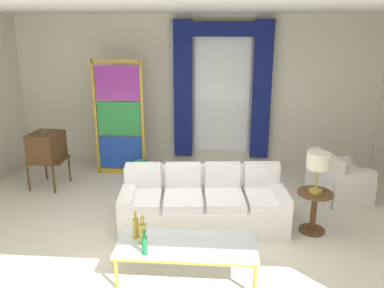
{
  "coord_description": "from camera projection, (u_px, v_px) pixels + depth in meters",
  "views": [
    {
      "loc": [
        0.52,
        -4.76,
        2.77
      ],
      "look_at": [
        0.09,
        0.9,
        1.05
      ],
      "focal_mm": 36.46,
      "sensor_mm": 36.0,
      "label": 1
    }
  ],
  "objects": [
    {
      "name": "ceiling_slab",
      "position": [
        185.0,
        7.0,
        5.27
      ],
      "size": [
        8.0,
        7.6,
        0.04
      ],
      "primitive_type": "cube",
      "color": "white"
    },
    {
      "name": "wall_rear",
      "position": [
        196.0,
        92.0,
        7.87
      ],
      "size": [
        8.0,
        0.12,
        3.0
      ],
      "primitive_type": "cube",
      "color": "silver",
      "rests_on": "ground"
    },
    {
      "name": "armchair_white",
      "position": [
        336.0,
        182.0,
        6.47
      ],
      "size": [
        1.02,
        1.01,
        0.8
      ],
      "color": "white",
      "rests_on": "ground"
    },
    {
      "name": "curtained_window",
      "position": [
        222.0,
        81.0,
        7.6
      ],
      "size": [
        2.0,
        0.17,
        2.7
      ],
      "color": "white",
      "rests_on": "ground"
    },
    {
      "name": "coffee_table",
      "position": [
        187.0,
        247.0,
        4.41
      ],
      "size": [
        1.58,
        0.66,
        0.41
      ],
      "color": "silver",
      "rests_on": "ground"
    },
    {
      "name": "stained_glass_divider",
      "position": [
        119.0,
        121.0,
        7.34
      ],
      "size": [
        0.95,
        0.05,
        2.2
      ],
      "color": "gold",
      "rests_on": "ground"
    },
    {
      "name": "bottle_crystal_tall",
      "position": [
        136.0,
        227.0,
        4.51
      ],
      "size": [
        0.07,
        0.07,
        0.34
      ],
      "color": "gold",
      "rests_on": "coffee_table"
    },
    {
      "name": "round_side_table",
      "position": [
        314.0,
        208.0,
        5.39
      ],
      "size": [
        0.48,
        0.48,
        0.59
      ],
      "color": "brown",
      "rests_on": "ground"
    },
    {
      "name": "bottle_amber_squat",
      "position": [
        143.0,
        232.0,
        4.39
      ],
      "size": [
        0.08,
        0.08,
        0.34
      ],
      "color": "gold",
      "rests_on": "coffee_table"
    },
    {
      "name": "peacock_figurine",
      "position": [
        140.0,
        172.0,
        7.12
      ],
      "size": [
        0.44,
        0.6,
        0.5
      ],
      "color": "beige",
      "rests_on": "ground"
    },
    {
      "name": "couch_white_long",
      "position": [
        203.0,
        203.0,
        5.66
      ],
      "size": [
        2.41,
        1.14,
        0.86
      ],
      "color": "white",
      "rests_on": "ground"
    },
    {
      "name": "ground_plane",
      "position": [
        181.0,
        235.0,
        5.39
      ],
      "size": [
        16.0,
        16.0,
        0.0
      ],
      "primitive_type": "plane",
      "color": "silver"
    },
    {
      "name": "table_lamp_brass",
      "position": [
        319.0,
        162.0,
        5.2
      ],
      "size": [
        0.32,
        0.32,
        0.57
      ],
      "color": "#B29338",
      "rests_on": "round_side_table"
    },
    {
      "name": "bottle_blue_decanter",
      "position": [
        145.0,
        244.0,
        4.18
      ],
      "size": [
        0.06,
        0.06,
        0.29
      ],
      "color": "#196B3D",
      "rests_on": "coffee_table"
    },
    {
      "name": "vintage_tv",
      "position": [
        47.0,
        147.0,
        6.84
      ],
      "size": [
        0.62,
        0.65,
        1.35
      ],
      "color": "brown",
      "rests_on": "ground"
    }
  ]
}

